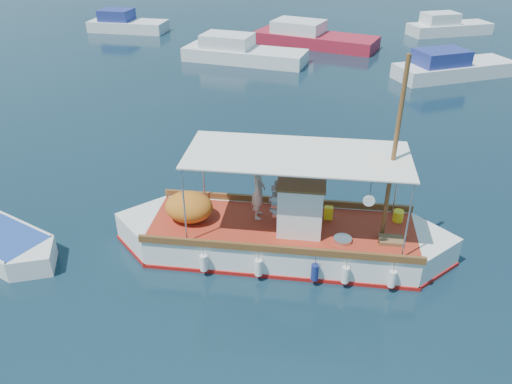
# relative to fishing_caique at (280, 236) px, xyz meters

# --- Properties ---
(ground) EXTENTS (160.00, 160.00, 0.00)m
(ground) POSITION_rel_fishing_caique_xyz_m (0.30, 0.76, -0.51)
(ground) COLOR black
(ground) RESTS_ON ground
(fishing_caique) EXTENTS (9.48, 3.27, 5.81)m
(fishing_caique) POSITION_rel_fishing_caique_xyz_m (0.00, 0.00, 0.00)
(fishing_caique) COLOR white
(fishing_caique) RESTS_ON ground
(bg_boat_nw) EXTENTS (7.76, 3.04, 1.80)m
(bg_boat_nw) POSITION_rel_fishing_caique_xyz_m (-6.24, 18.78, -0.02)
(bg_boat_nw) COLOR silver
(bg_boat_nw) RESTS_ON ground
(bg_boat_n) EXTENTS (8.80, 4.54, 1.80)m
(bg_boat_n) POSITION_rel_fishing_caique_xyz_m (-2.58, 23.88, -0.02)
(bg_boat_n) COLOR maroon
(bg_boat_n) RESTS_ON ground
(bg_boat_ne) EXTENTS (6.99, 5.54, 1.80)m
(bg_boat_ne) POSITION_rel_fishing_caique_xyz_m (6.11, 18.40, -0.02)
(bg_boat_ne) COLOR silver
(bg_boat_ne) RESTS_ON ground
(bg_boat_far_w) EXTENTS (5.92, 2.55, 1.80)m
(bg_boat_far_w) POSITION_rel_fishing_caique_xyz_m (-17.11, 24.97, -0.02)
(bg_boat_far_w) COLOR silver
(bg_boat_far_w) RESTS_ON ground
(bg_boat_far_n) EXTENTS (6.43, 4.73, 1.80)m
(bg_boat_far_n) POSITION_rel_fishing_caique_xyz_m (6.82, 29.75, -0.02)
(bg_boat_far_n) COLOR silver
(bg_boat_far_n) RESTS_ON ground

